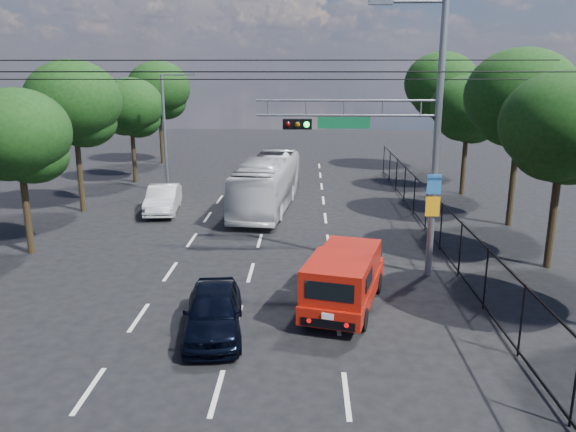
{
  "coord_description": "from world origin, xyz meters",
  "views": [
    {
      "loc": [
        2.05,
        -11.47,
        7.24
      ],
      "look_at": [
        1.46,
        5.59,
        2.8
      ],
      "focal_mm": 35.0,
      "sensor_mm": 36.0,
      "label": 1
    }
  ],
  "objects_px": {
    "white_van": "(163,199)",
    "white_bus": "(267,183)",
    "red_pickup": "(344,278)",
    "signal_mast": "(402,131)",
    "navy_hatchback": "(213,311)"
  },
  "relations": [
    {
      "from": "red_pickup",
      "to": "white_bus",
      "type": "bearing_deg",
      "value": 104.26
    },
    {
      "from": "navy_hatchback",
      "to": "white_van",
      "type": "bearing_deg",
      "value": 102.91
    },
    {
      "from": "signal_mast",
      "to": "navy_hatchback",
      "type": "bearing_deg",
      "value": -139.73
    },
    {
      "from": "white_van",
      "to": "signal_mast",
      "type": "bearing_deg",
      "value": -46.02
    },
    {
      "from": "signal_mast",
      "to": "white_bus",
      "type": "height_order",
      "value": "signal_mast"
    },
    {
      "from": "signal_mast",
      "to": "red_pickup",
      "type": "height_order",
      "value": "signal_mast"
    },
    {
      "from": "red_pickup",
      "to": "white_van",
      "type": "height_order",
      "value": "red_pickup"
    },
    {
      "from": "signal_mast",
      "to": "red_pickup",
      "type": "bearing_deg",
      "value": -123.97
    },
    {
      "from": "white_bus",
      "to": "white_van",
      "type": "height_order",
      "value": "white_bus"
    },
    {
      "from": "navy_hatchback",
      "to": "white_van",
      "type": "relative_size",
      "value": 0.93
    },
    {
      "from": "white_bus",
      "to": "white_van",
      "type": "distance_m",
      "value": 5.55
    },
    {
      "from": "white_van",
      "to": "white_bus",
      "type": "bearing_deg",
      "value": 4.39
    },
    {
      "from": "signal_mast",
      "to": "white_bus",
      "type": "distance_m",
      "value": 11.96
    },
    {
      "from": "white_van",
      "to": "navy_hatchback",
      "type": "bearing_deg",
      "value": -76.75
    },
    {
      "from": "signal_mast",
      "to": "white_bus",
      "type": "bearing_deg",
      "value": 118.23
    }
  ]
}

